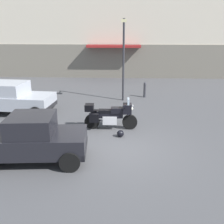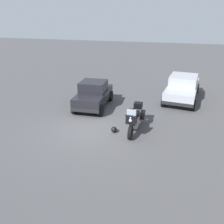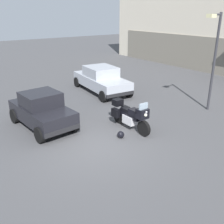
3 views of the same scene
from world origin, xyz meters
name	(u,v)px [view 3 (image 3 of 3)]	position (x,y,z in m)	size (l,w,h in m)	color
ground_plane	(97,145)	(0.00, 0.00, 0.00)	(80.00, 80.00, 0.00)	#424244
motorcycle	(130,115)	(-0.40, 1.92, 0.62)	(2.26, 0.76, 1.36)	black
helmet	(121,135)	(0.07, 1.06, 0.14)	(0.28, 0.28, 0.28)	black
car_sedan_far	(101,79)	(-5.68, 3.97, 0.78)	(4.69, 2.29, 1.56)	#9EA3AD
car_compact_side	(42,110)	(-2.72, -1.01, 0.77)	(3.57, 1.95, 1.56)	black
streetlamp_curbside	(214,53)	(0.14, 6.48, 2.84)	(0.28, 0.94, 4.65)	#2D2D33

